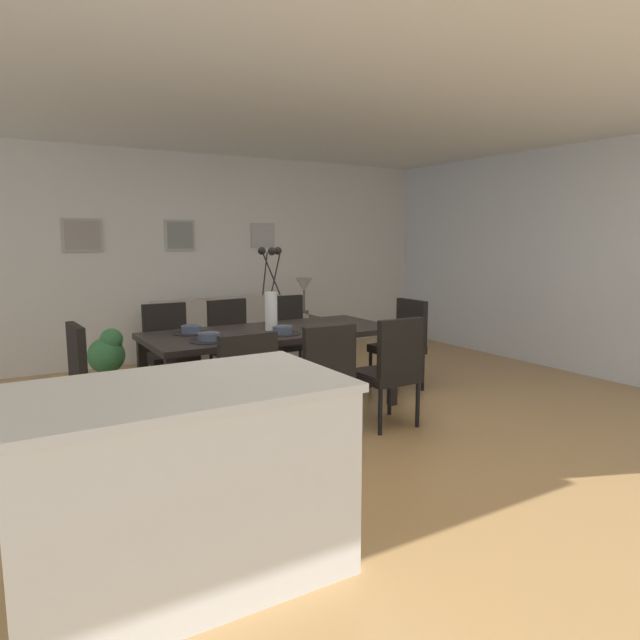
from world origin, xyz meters
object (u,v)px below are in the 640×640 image
sofa (229,343)px  side_table (304,336)px  bowl_near_left (209,336)px  framed_picture_left (82,235)px  centerpiece_vase (271,299)px  dining_chair_near_left (242,389)px  bowl_near_right (191,329)px  dining_chair_far_left (323,377)px  dining_chair_mid_right (290,334)px  framed_picture_center (180,235)px  dining_chair_near_right (169,347)px  dining_chair_far_right (232,340)px  framed_picture_right (263,235)px  potted_plant (107,358)px  dining_table (271,338)px  bowl_far_left (283,329)px  table_lamp (304,289)px  dining_chair_head_west (94,377)px  dining_chair_mid_left (392,367)px  dining_chair_head_east (403,340)px

sofa → side_table: size_ratio=3.29×
bowl_near_left → framed_picture_left: 2.92m
sofa → centerpiece_vase: bearing=-100.8°
dining_chair_near_left → bowl_near_right: dining_chair_near_left is taller
dining_chair_far_left → centerpiece_vase: size_ratio=1.25×
dining_chair_mid_right → framed_picture_center: 2.08m
sofa → framed_picture_center: size_ratio=4.46×
dining_chair_near_left → dining_chair_near_right: size_ratio=1.00×
dining_chair_near_right → bowl_near_right: dining_chair_near_right is taller
dining_chair_far_right → dining_chair_near_left: bearing=-110.4°
centerpiece_vase → framed_picture_right: (1.14, 2.55, 0.56)m
framed_picture_left → bowl_near_right: bearing=-78.3°
dining_chair_near_left → potted_plant: bearing=102.3°
framed_picture_right → framed_picture_center: bearing=-180.0°
dining_table → bowl_near_right: bowl_near_right is taller
dining_chair_far_left → bowl_far_left: dining_chair_far_left is taller
dining_table → sofa: (0.36, 1.91, -0.39)m
framed_picture_center → side_table: bearing=-23.8°
dining_chair_near_right → bowl_near_left: (0.01, -1.09, 0.27)m
dining_chair_near_right → table_lamp: 2.37m
dining_chair_mid_right → framed_picture_center: (-0.67, 1.65, 1.07)m
side_table → sofa: bearing=-179.5°
dining_chair_head_west → centerpiece_vase: 1.59m
dining_chair_mid_left → bowl_far_left: size_ratio=5.41×
dining_table → framed_picture_left: framed_picture_left is taller
dining_chair_near_right → sofa: (1.04, 1.03, -0.23)m
bowl_far_left → sofa: 2.22m
dining_chair_mid_left → bowl_near_left: size_ratio=5.41×
centerpiece_vase → side_table: size_ratio=1.41×
dining_chair_near_right → dining_chair_mid_right: same height
dining_chair_far_left → framed_picture_center: bearing=89.7°
bowl_near_right → bowl_far_left: 0.79m
framed_picture_left → dining_table: bearing=-65.9°
dining_chair_far_left → dining_chair_mid_right: 1.92m
dining_chair_mid_left → framed_picture_right: size_ratio=2.72×
bowl_near_right → framed_picture_center: size_ratio=0.44×
side_table → framed_picture_center: size_ratio=1.36×
bowl_near_right → framed_picture_left: (-0.48, 2.33, 0.80)m
dining_chair_near_left → dining_chair_far_right: bearing=69.6°
dining_chair_head_west → framed_picture_right: bearing=43.9°
dining_chair_head_east → potted_plant: dining_chair_head_east is taller
framed_picture_right → potted_plant: size_ratio=0.50×
dining_chair_far_right → sofa: 1.12m
bowl_near_left → framed_picture_right: bearing=56.9°
dining_chair_near_left → centerpiece_vase: (0.68, 0.91, 0.51)m
dining_chair_far_left → potted_plant: dining_chair_far_left is taller
dining_table → bowl_near_left: 0.70m
dining_chair_near_right → centerpiece_vase: 1.22m
dining_chair_head_east → centerpiece_vase: bearing=179.8°
framed_picture_center → framed_picture_right: bearing=0.0°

